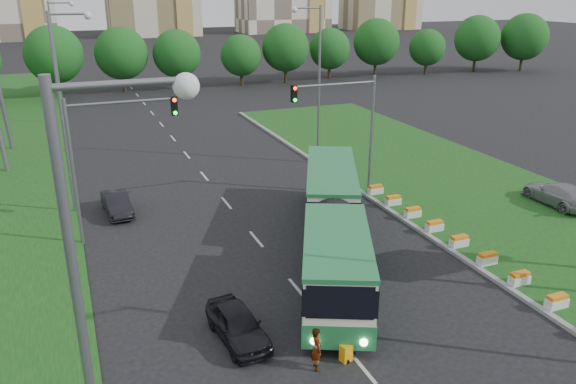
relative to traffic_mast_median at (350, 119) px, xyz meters
name	(u,v)px	position (x,y,z in m)	size (l,w,h in m)	color
ground	(355,278)	(-4.78, -10.00, -5.35)	(360.00, 360.00, 0.00)	black
grass_median	(467,190)	(8.22, -2.00, -5.27)	(14.00, 60.00, 0.15)	#134213
median_kerb	(379,204)	(1.27, -2.00, -5.26)	(0.30, 60.00, 0.18)	gray
lane_markings	(198,168)	(-7.78, 10.00, -5.35)	(0.20, 100.00, 0.01)	#ADAFA8
flower_planters	(459,241)	(1.92, -9.20, -4.90)	(1.10, 18.10, 0.60)	silver
traffic_mast_median	(350,119)	(0.00, 0.00, 0.00)	(5.76, 0.32, 8.00)	slate
traffic_mast_left	(103,146)	(-15.16, -1.00, 0.00)	(5.76, 0.32, 8.00)	slate
street_lamps	(232,119)	(-7.78, 0.00, 0.65)	(36.00, 60.00, 12.00)	slate
tree_line	(230,55)	(5.22, 45.00, -0.85)	(120.00, 8.00, 9.00)	#134816
articulated_bus	(326,222)	(-5.00, -7.13, -3.54)	(2.80, 17.94, 2.95)	white
car_left_near	(238,324)	(-11.51, -12.69, -4.67)	(1.60, 3.97, 1.35)	black
car_left_far	(117,204)	(-14.54, 2.77, -4.69)	(1.39, 3.99, 1.31)	black
car_median	(558,194)	(11.67, -6.47, -4.48)	(2.01, 4.95, 1.44)	gray
pedestrian	(317,349)	(-9.38, -15.51, -4.50)	(0.62, 0.41, 1.71)	gray
shopping_trolley	(346,353)	(-8.16, -15.53, -5.01)	(0.40, 0.42, 0.68)	orange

